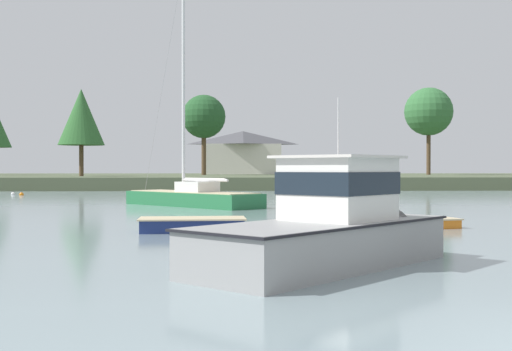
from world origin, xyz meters
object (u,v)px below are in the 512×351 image
at_px(dinghy_orange, 414,225).
at_px(mooring_buoy_orange, 21,194).
at_px(mooring_buoy_white, 13,194).
at_px(cruiser_grey, 343,241).
at_px(sailboat_green, 192,201).
at_px(dinghy_navy, 192,227).

bearing_deg(dinghy_orange, mooring_buoy_orange, 127.42).
bearing_deg(dinghy_orange, mooring_buoy_white, 127.68).
xyz_separation_m(cruiser_grey, mooring_buoy_white, (-20.00, 39.66, -0.45)).
height_order(cruiser_grey, dinghy_orange, cruiser_grey).
relative_size(sailboat_green, dinghy_orange, 4.22).
bearing_deg(dinghy_orange, dinghy_navy, -172.65).
bearing_deg(dinghy_orange, cruiser_grey, -114.67).
xyz_separation_m(dinghy_navy, dinghy_orange, (7.72, 0.99, -0.04)).
bearing_deg(mooring_buoy_orange, dinghy_orange, -52.58).
xyz_separation_m(mooring_buoy_orange, mooring_buoy_white, (-0.99, 1.01, -0.00)).
distance_m(sailboat_green, mooring_buoy_white, 22.71).
relative_size(sailboat_green, mooring_buoy_orange, 36.79).
distance_m(dinghy_navy, dinghy_orange, 7.78).
distance_m(sailboat_green, dinghy_orange, 16.70).
distance_m(sailboat_green, mooring_buoy_orange, 21.29).
height_order(dinghy_navy, dinghy_orange, dinghy_navy).
height_order(sailboat_green, mooring_buoy_white, sailboat_green).
bearing_deg(mooring_buoy_white, mooring_buoy_orange, -45.58).
relative_size(mooring_buoy_orange, mooring_buoy_white, 1.04).
height_order(cruiser_grey, dinghy_navy, cruiser_grey).
bearing_deg(dinghy_navy, cruiser_grey, -63.80).
bearing_deg(cruiser_grey, dinghy_navy, 116.20).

